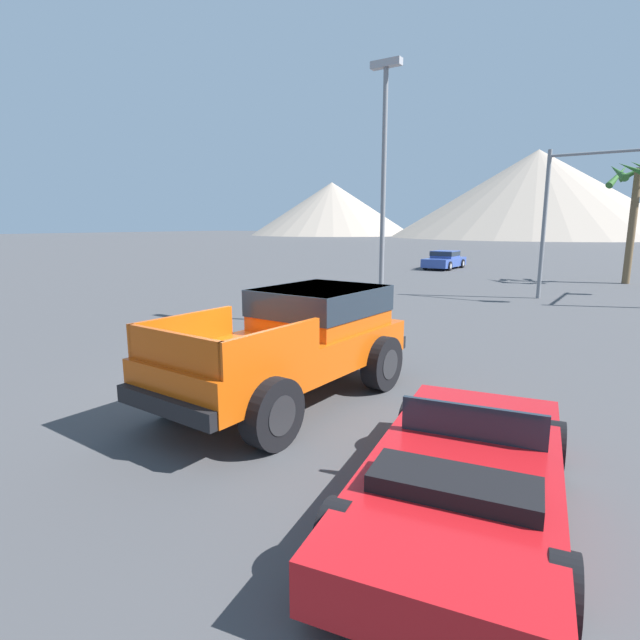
{
  "coord_description": "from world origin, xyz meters",
  "views": [
    {
      "loc": [
        5.49,
        -6.66,
        3.0
      ],
      "look_at": [
        0.47,
        0.79,
        1.26
      ],
      "focal_mm": 28.0,
      "sensor_mm": 36.0,
      "label": 1
    }
  ],
  "objects_px": {
    "traffic_light_main": "(587,195)",
    "palm_tree_tall": "(637,189)",
    "parked_car_blue": "(444,260)",
    "orange_pickup_truck": "(299,337)",
    "street_lamp_post": "(384,171)",
    "red_convertible_car": "(464,478)"
  },
  "relations": [
    {
      "from": "orange_pickup_truck",
      "to": "palm_tree_tall",
      "type": "height_order",
      "value": "palm_tree_tall"
    },
    {
      "from": "orange_pickup_truck",
      "to": "red_convertible_car",
      "type": "distance_m",
      "value": 4.18
    },
    {
      "from": "red_convertible_car",
      "to": "orange_pickup_truck",
      "type": "bearing_deg",
      "value": 140.33
    },
    {
      "from": "street_lamp_post",
      "to": "orange_pickup_truck",
      "type": "bearing_deg",
      "value": -74.9
    },
    {
      "from": "orange_pickup_truck",
      "to": "red_convertible_car",
      "type": "relative_size",
      "value": 1.13
    },
    {
      "from": "orange_pickup_truck",
      "to": "traffic_light_main",
      "type": "bearing_deg",
      "value": 82.3
    },
    {
      "from": "traffic_light_main",
      "to": "red_convertible_car",
      "type": "bearing_deg",
      "value": -86.42
    },
    {
      "from": "red_convertible_car",
      "to": "parked_car_blue",
      "type": "xyz_separation_m",
      "value": [
        -10.6,
        28.24,
        0.19
      ]
    },
    {
      "from": "street_lamp_post",
      "to": "red_convertible_car",
      "type": "bearing_deg",
      "value": -57.97
    },
    {
      "from": "red_convertible_car",
      "to": "parked_car_blue",
      "type": "relative_size",
      "value": 1.11
    },
    {
      "from": "red_convertible_car",
      "to": "street_lamp_post",
      "type": "distance_m",
      "value": 10.89
    },
    {
      "from": "street_lamp_post",
      "to": "parked_car_blue",
      "type": "bearing_deg",
      "value": 104.92
    },
    {
      "from": "orange_pickup_truck",
      "to": "traffic_light_main",
      "type": "height_order",
      "value": "traffic_light_main"
    },
    {
      "from": "traffic_light_main",
      "to": "street_lamp_post",
      "type": "bearing_deg",
      "value": -116.83
    },
    {
      "from": "parked_car_blue",
      "to": "orange_pickup_truck",
      "type": "bearing_deg",
      "value": 104.82
    },
    {
      "from": "orange_pickup_truck",
      "to": "street_lamp_post",
      "type": "distance_m",
      "value": 7.58
    },
    {
      "from": "traffic_light_main",
      "to": "palm_tree_tall",
      "type": "bearing_deg",
      "value": 80.88
    },
    {
      "from": "red_convertible_car",
      "to": "street_lamp_post",
      "type": "xyz_separation_m",
      "value": [
        -5.35,
        8.56,
        4.07
      ]
    },
    {
      "from": "orange_pickup_truck",
      "to": "parked_car_blue",
      "type": "bearing_deg",
      "value": 106.82
    },
    {
      "from": "street_lamp_post",
      "to": "palm_tree_tall",
      "type": "relative_size",
      "value": 1.21
    },
    {
      "from": "traffic_light_main",
      "to": "street_lamp_post",
      "type": "height_order",
      "value": "street_lamp_post"
    },
    {
      "from": "orange_pickup_truck",
      "to": "street_lamp_post",
      "type": "height_order",
      "value": "street_lamp_post"
    }
  ]
}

